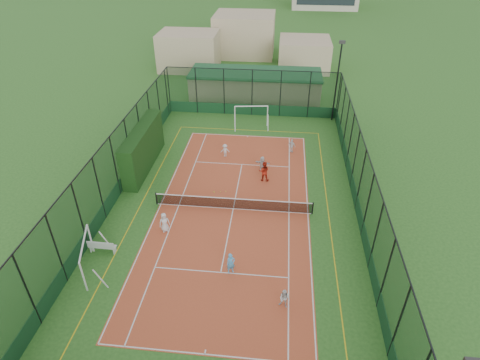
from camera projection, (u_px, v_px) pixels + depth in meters
The scene contains 18 objects.
ground at pixel (233, 209), 29.70m from camera, with size 300.00×300.00×0.00m, color #295C1F.
court_slab at pixel (233, 209), 29.70m from camera, with size 11.17×23.97×0.01m, color #B04127.
tennis_net at pixel (233, 203), 29.41m from camera, with size 11.67×0.12×1.06m, color black, non-canonical shape.
perimeter_fence at pixel (233, 181), 28.33m from camera, with size 18.12×34.12×5.00m, color #113419, non-canonical shape.
floodlight_ne at pixel (337, 82), 40.47m from camera, with size 0.60×0.26×8.25m, color black, non-canonical shape.
clubhouse at pixel (255, 85), 47.11m from camera, with size 15.20×7.20×3.15m, color tan, non-canonical shape.
hedge_left at pixel (143, 148), 33.86m from camera, with size 1.21×8.06×3.53m, color black.
white_bench at pixel (102, 246), 25.64m from camera, with size 1.78×0.49×1.00m, color white, non-canonical shape.
futsal_goal_near at pixel (87, 256), 23.98m from camera, with size 1.00×3.43×2.21m, color white, non-canonical shape.
futsal_goal_far at pixel (251, 116), 40.80m from camera, with size 3.43×1.00×2.21m, color white, non-canonical shape.
child_near_left at pixel (164, 222), 27.25m from camera, with size 0.71×0.46×1.45m, color silver.
child_near_mid at pixel (231, 263), 24.02m from camera, with size 0.53×0.35×1.44m, color #51ADE6.
child_near_right at pixel (284, 299), 21.92m from camera, with size 0.60×0.47×1.24m, color silver.
child_far_left at pixel (225, 150), 35.87m from camera, with size 0.79×0.45×1.22m, color silver.
child_far_right at pixel (292, 146), 36.51m from camera, with size 0.76×0.32×1.29m, color white.
child_far_back at pixel (262, 164), 33.75m from camera, with size 1.27×0.41×1.37m, color silver.
coach at pixel (264, 171), 32.45m from camera, with size 0.84×0.65×1.73m, color #AB2212.
tennis_balls at pixel (227, 194), 31.23m from camera, with size 3.89×1.28×0.07m.
Camera 1 is at (2.97, -23.45, 18.12)m, focal length 30.00 mm.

